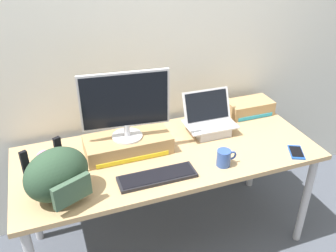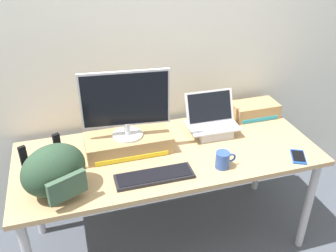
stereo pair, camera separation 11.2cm
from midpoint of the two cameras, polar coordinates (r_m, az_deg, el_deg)
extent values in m
plane|color=#474C56|center=(2.70, -1.25, -17.02)|extent=(20.00, 20.00, 0.00)
cube|color=silver|center=(2.39, -5.43, 13.54)|extent=(7.00, 0.10, 2.60)
cube|color=tan|center=(2.23, -1.44, -4.37)|extent=(1.81, 0.75, 0.03)
cylinder|color=#B2B2B7|center=(2.59, 19.46, -10.84)|extent=(0.05, 0.05, 0.70)
cylinder|color=#B2B2B7|center=(2.64, -21.76, -10.59)|extent=(0.05, 0.05, 0.70)
cylinder|color=#B2B2B7|center=(2.99, 12.20, -3.70)|extent=(0.05, 0.05, 0.70)
cube|color=#A88456|center=(2.21, -7.72, -2.85)|extent=(0.51, 0.24, 0.10)
cube|color=yellow|center=(2.13, -6.91, -5.25)|extent=(0.43, 0.00, 0.03)
cylinder|color=silver|center=(2.18, -7.83, -1.58)|extent=(0.18, 0.18, 0.01)
cylinder|color=silver|center=(2.16, -7.90, -0.61)|extent=(0.04, 0.04, 0.07)
cube|color=silver|center=(2.07, -8.27, 3.98)|extent=(0.51, 0.07, 0.34)
cube|color=black|center=(2.06, -8.23, 3.85)|extent=(0.48, 0.06, 0.31)
cube|color=#ADADB2|center=(2.41, 5.21, -0.43)|extent=(0.22, 0.20, 0.06)
cube|color=silver|center=(2.39, 5.24, 0.27)|extent=(0.33, 0.22, 0.01)
cube|color=#B7B7BC|center=(2.40, 5.10, 0.59)|extent=(0.29, 0.12, 0.00)
cube|color=silver|center=(2.40, 4.72, 3.16)|extent=(0.32, 0.09, 0.20)
cube|color=black|center=(2.39, 4.76, 3.16)|extent=(0.29, 0.08, 0.17)
cube|color=black|center=(2.01, -3.31, -7.96)|extent=(0.43, 0.14, 0.02)
cube|color=black|center=(2.00, -3.32, -7.70)|extent=(0.41, 0.12, 0.00)
ellipsoid|color=#28422D|center=(1.91, -18.58, -7.17)|extent=(0.40, 0.35, 0.27)
cube|color=#38513D|center=(1.83, -16.46, -9.75)|extent=(0.19, 0.11, 0.12)
cube|color=black|center=(1.98, -22.73, -6.16)|extent=(0.04, 0.03, 0.20)
cube|color=black|center=(2.04, -18.13, -4.20)|extent=(0.04, 0.03, 0.20)
cylinder|color=#2D4C93|center=(2.10, 7.15, -5.00)|extent=(0.08, 0.08, 0.10)
torus|color=#2D4C93|center=(2.11, 8.47, -4.58)|extent=(0.06, 0.01, 0.06)
cube|color=#19479E|center=(2.32, 18.05, -3.94)|extent=(0.13, 0.16, 0.01)
cube|color=black|center=(2.32, 18.08, -3.82)|extent=(0.11, 0.13, 0.00)
sphere|color=#CC7099|center=(2.21, -20.06, -4.75)|extent=(0.09, 0.09, 0.09)
sphere|color=black|center=(2.18, -20.49, -5.14)|extent=(0.01, 0.01, 0.01)
sphere|color=black|center=(2.17, -19.63, -4.99)|extent=(0.01, 0.01, 0.01)
cube|color=#A88456|center=(2.67, 11.38, 2.86)|extent=(0.32, 0.18, 0.10)
cube|color=#2899BC|center=(2.62, 12.31, 1.36)|extent=(0.27, 0.00, 0.02)
camera|label=1|loc=(0.06, -91.51, -0.87)|focal=39.11mm
camera|label=2|loc=(0.06, 88.49, 0.87)|focal=39.11mm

